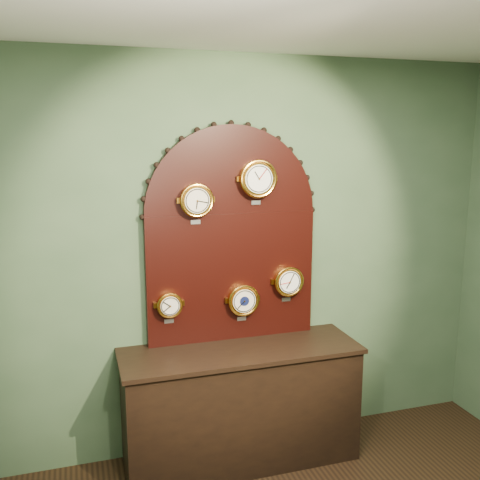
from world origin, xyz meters
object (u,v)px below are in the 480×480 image
object	(u,v)px
roman_clock	(196,200)
hygrometer	(169,305)
display_board	(231,228)
arabic_clock	(258,179)
barometer	(243,300)
tide_clock	(288,281)
shop_counter	(241,407)

from	to	relation	value
roman_clock	hygrometer	distance (m)	0.73
display_board	arabic_clock	xyz separation A→B (m)	(0.17, -0.07, 0.34)
display_board	arabic_clock	world-z (taller)	display_board
display_board	barometer	size ratio (longest dim) A/B	5.55
display_board	arabic_clock	bearing A→B (deg)	-22.11
arabic_clock	barometer	xyz separation A→B (m)	(-0.10, 0.00, -0.84)
display_board	roman_clock	size ratio (longest dim) A/B	5.52
roman_clock	tide_clock	xyz separation A→B (m)	(0.66, 0.00, -0.60)
tide_clock	arabic_clock	bearing A→B (deg)	-179.75
arabic_clock	hygrometer	world-z (taller)	arabic_clock
roman_clock	hygrometer	xyz separation A→B (m)	(-0.20, 0.00, -0.70)
tide_clock	roman_clock	bearing A→B (deg)	-179.98
hygrometer	barometer	world-z (taller)	barometer
barometer	hygrometer	bearing A→B (deg)	179.84
barometer	tide_clock	world-z (taller)	tide_clock
shop_counter	display_board	xyz separation A→B (m)	(0.00, 0.22, 1.23)
shop_counter	hygrometer	bearing A→B (deg)	161.22
roman_clock	barometer	size ratio (longest dim) A/B	1.01
barometer	roman_clock	bearing A→B (deg)	179.98
shop_counter	roman_clock	xyz separation A→B (m)	(-0.26, 0.15, 1.44)
hygrometer	tide_clock	world-z (taller)	tide_clock
arabic_clock	tide_clock	world-z (taller)	arabic_clock
shop_counter	hygrometer	xyz separation A→B (m)	(-0.46, 0.15, 0.74)
display_board	hygrometer	xyz separation A→B (m)	(-0.46, -0.07, -0.49)
barometer	arabic_clock	bearing A→B (deg)	-0.41
shop_counter	roman_clock	world-z (taller)	roman_clock
roman_clock	arabic_clock	xyz separation A→B (m)	(0.43, -0.00, 0.13)
display_board	arabic_clock	size ratio (longest dim) A/B	4.93
roman_clock	arabic_clock	bearing A→B (deg)	-0.11
roman_clock	barometer	bearing A→B (deg)	-0.02
shop_counter	arabic_clock	world-z (taller)	arabic_clock
tide_clock	hygrometer	bearing A→B (deg)	179.92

